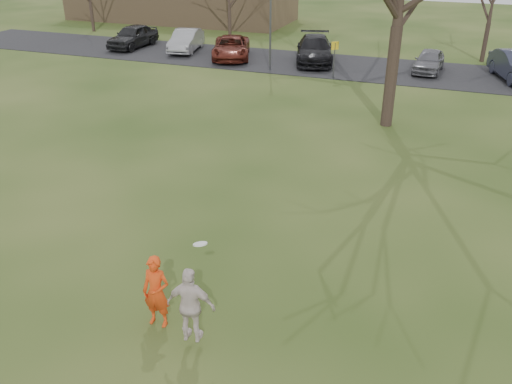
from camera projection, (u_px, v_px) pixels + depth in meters
ground at (192, 331)px, 11.61m from camera, size 120.00×120.00×0.00m
parking_strip at (376, 69)px, 32.55m from camera, size 62.00×6.50×0.04m
player_defender at (156, 292)px, 11.46m from camera, size 0.64×0.44×1.70m
car_0 at (133, 36)px, 37.91m from camera, size 1.99×4.63×1.56m
car_1 at (186, 40)px, 36.80m from camera, size 2.37×4.62×1.45m
car_2 at (231, 47)px, 34.86m from camera, size 3.85×5.46×1.38m
car_3 at (315, 49)px, 33.81m from camera, size 3.57×5.85×1.58m
car_4 at (429, 61)px, 31.63m from camera, size 1.76×3.88×1.29m
catching_play at (191, 305)px, 10.70m from camera, size 1.05×0.54×2.42m
lamp_post at (271, 1)px, 30.56m from camera, size 0.34×0.34×6.27m
sign_yellow at (335, 53)px, 30.02m from camera, size 0.35×0.35×2.08m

